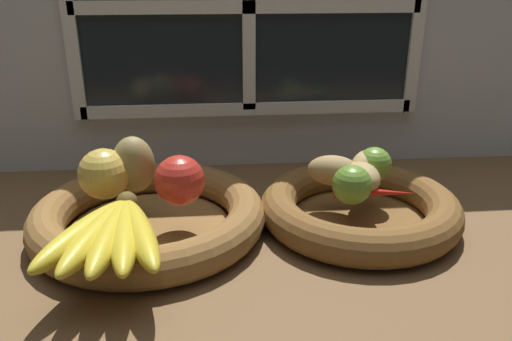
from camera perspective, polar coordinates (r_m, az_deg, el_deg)
name	(u,v)px	position (r cm, az deg, el deg)	size (l,w,h in cm)	color
ground_plane	(263,239)	(79.48, 0.83, -7.69)	(140.00, 90.00, 3.00)	brown
back_wall	(248,23)	(99.34, -0.92, 16.16)	(140.00, 4.60, 55.00)	silver
fruit_bowl_left	(149,217)	(78.79, -11.88, -5.10)	(35.16, 35.16, 5.56)	brown
fruit_bowl_right	(359,208)	(81.33, 11.49, -4.17)	(31.00, 31.00, 5.56)	brown
apple_red_right	(180,180)	(73.82, -8.55, -1.10)	(7.29, 7.29, 7.29)	red
apple_golden_left	(104,174)	(78.18, -16.64, -0.37)	(7.56, 7.56, 7.56)	gold
pear_brown	(134,165)	(78.90, -13.54, 0.64)	(5.82, 6.37, 8.79)	olive
banana_bunch_front	(112,233)	(65.45, -15.86, -6.76)	(16.63, 20.48, 3.36)	gold
potato_back	(367,165)	(83.79, 12.27, 0.58)	(7.04, 4.52, 4.90)	tan
potato_large	(362,178)	(79.24, 11.77, -0.78)	(7.23, 5.30, 4.50)	tan
potato_oblong	(334,171)	(80.80, 8.68, 0.00)	(8.24, 4.89, 4.80)	#A38451
lime_near	(352,185)	(74.73, 10.69, -1.58)	(5.78, 5.78, 5.78)	olive
lime_far	(374,164)	(83.51, 13.08, 0.68)	(5.57, 5.57, 5.57)	olive
chili_pepper	(375,192)	(77.47, 13.16, -2.39)	(2.14, 2.14, 12.00)	red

